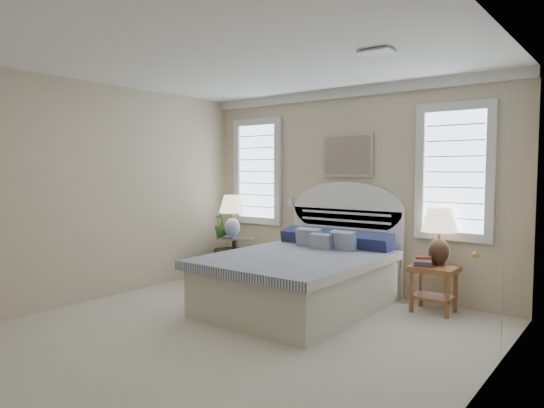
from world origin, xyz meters
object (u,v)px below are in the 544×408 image
Objects in this scene: nightstand_right at (434,279)px; lamp_right at (439,230)px; lamp_left at (232,211)px; bed at (305,274)px; floor_pot at (230,264)px; side_table_left at (235,253)px.

nightstand_right is 0.79× the size of lamp_right.
bed is at bearing -18.34° from lamp_left.
floor_pot is 0.79m from lamp_left.
lamp_right is at bearing 4.16° from side_table_left.
floor_pot is at bearing -175.12° from lamp_right.
lamp_right is at bearing 4.88° from floor_pot.
nightstand_right is (2.95, 0.10, -0.00)m from side_table_left.
lamp_left is (-0.01, -0.04, 0.63)m from side_table_left.
lamp_left is at bearing 161.66° from bed.
floor_pot is at bearing 179.40° from lamp_left.
lamp_right is (2.97, 0.26, -0.07)m from lamp_left.
bed is 4.29× the size of nightstand_right.
side_table_left is (-1.65, 0.59, 0.00)m from bed.
lamp_left reaches higher than lamp_right.
bed is 1.75m from side_table_left.
nightstand_right is at bearing -95.34° from lamp_right.
lamp_left is at bearing -175.03° from lamp_right.
side_table_left is 1.29× the size of floor_pot.
floor_pot is at bearing 162.13° from bed.
lamp_left is (-2.96, -0.14, 0.63)m from nightstand_right.
nightstand_right is at bearing 28.03° from bed.
lamp_left reaches higher than nightstand_right.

